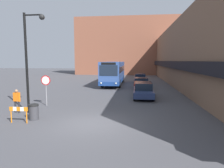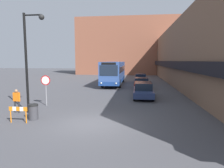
{
  "view_description": "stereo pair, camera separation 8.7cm",
  "coord_description": "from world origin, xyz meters",
  "px_view_note": "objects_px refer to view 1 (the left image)",
  "views": [
    {
      "loc": [
        2.44,
        -10.71,
        3.54
      ],
      "look_at": [
        0.13,
        8.88,
        1.24
      ],
      "focal_mm": 32.0,
      "sensor_mm": 36.0,
      "label": 1
    },
    {
      "loc": [
        2.53,
        -10.7,
        3.54
      ],
      "look_at": [
        0.13,
        8.88,
        1.24
      ],
      "focal_mm": 32.0,
      "sensor_mm": 36.0,
      "label": 2
    }
  ],
  "objects_px": {
    "parked_car_middle": "(141,83)",
    "parked_car_back": "(140,78)",
    "street_lamp": "(30,52)",
    "pedestrian": "(17,99)",
    "trash_bin": "(34,112)",
    "city_bus": "(114,72)",
    "parked_car_front": "(143,90)",
    "construction_barricade": "(19,112)",
    "stop_sign": "(46,84)"
  },
  "relations": [
    {
      "from": "trash_bin",
      "to": "construction_barricade",
      "type": "relative_size",
      "value": 0.86
    },
    {
      "from": "stop_sign",
      "to": "trash_bin",
      "type": "relative_size",
      "value": 2.53
    },
    {
      "from": "parked_car_back",
      "to": "trash_bin",
      "type": "relative_size",
      "value": 4.66
    },
    {
      "from": "city_bus",
      "to": "parked_car_front",
      "type": "height_order",
      "value": "city_bus"
    },
    {
      "from": "parked_car_front",
      "to": "pedestrian",
      "type": "height_order",
      "value": "pedestrian"
    },
    {
      "from": "parked_car_front",
      "to": "trash_bin",
      "type": "bearing_deg",
      "value": -129.89
    },
    {
      "from": "parked_car_middle",
      "to": "parked_car_front",
      "type": "bearing_deg",
      "value": -90.0
    },
    {
      "from": "pedestrian",
      "to": "trash_bin",
      "type": "height_order",
      "value": "pedestrian"
    },
    {
      "from": "parked_car_front",
      "to": "pedestrian",
      "type": "distance_m",
      "value": 11.08
    },
    {
      "from": "parked_car_back",
      "to": "street_lamp",
      "type": "bearing_deg",
      "value": -111.24
    },
    {
      "from": "city_bus",
      "to": "pedestrian",
      "type": "xyz_separation_m",
      "value": [
        -4.77,
        -17.01,
        -0.87
      ]
    },
    {
      "from": "parked_car_front",
      "to": "city_bus",
      "type": "bearing_deg",
      "value": 111.36
    },
    {
      "from": "trash_bin",
      "to": "construction_barricade",
      "type": "height_order",
      "value": "trash_bin"
    },
    {
      "from": "trash_bin",
      "to": "street_lamp",
      "type": "bearing_deg",
      "value": 120.88
    },
    {
      "from": "stop_sign",
      "to": "trash_bin",
      "type": "xyz_separation_m",
      "value": [
        0.89,
        -3.66,
        -1.27
      ]
    },
    {
      "from": "construction_barricade",
      "to": "parked_car_front",
      "type": "bearing_deg",
      "value": 50.49
    },
    {
      "from": "construction_barricade",
      "to": "parked_car_middle",
      "type": "bearing_deg",
      "value": 64.88
    },
    {
      "from": "parked_car_front",
      "to": "construction_barricade",
      "type": "distance_m",
      "value": 11.54
    },
    {
      "from": "parked_car_front",
      "to": "stop_sign",
      "type": "distance_m",
      "value": 9.0
    },
    {
      "from": "parked_car_middle",
      "to": "construction_barricade",
      "type": "bearing_deg",
      "value": -115.12
    },
    {
      "from": "city_bus",
      "to": "stop_sign",
      "type": "distance_m",
      "value": 15.24
    },
    {
      "from": "parked_car_middle",
      "to": "trash_bin",
      "type": "bearing_deg",
      "value": -114.58
    },
    {
      "from": "city_bus",
      "to": "trash_bin",
      "type": "xyz_separation_m",
      "value": [
        -2.81,
        -18.45,
        -1.36
      ]
    },
    {
      "from": "stop_sign",
      "to": "trash_bin",
      "type": "bearing_deg",
      "value": -76.28
    },
    {
      "from": "street_lamp",
      "to": "pedestrian",
      "type": "bearing_deg",
      "value": -177.38
    },
    {
      "from": "trash_bin",
      "to": "parked_car_middle",
      "type": "bearing_deg",
      "value": 65.42
    },
    {
      "from": "parked_car_back",
      "to": "construction_barricade",
      "type": "height_order",
      "value": "parked_car_back"
    },
    {
      "from": "city_bus",
      "to": "parked_car_middle",
      "type": "xyz_separation_m",
      "value": [
        4.02,
        -3.52,
        -1.15
      ]
    },
    {
      "from": "parked_car_front",
      "to": "parked_car_middle",
      "type": "bearing_deg",
      "value": 90.0
    },
    {
      "from": "trash_bin",
      "to": "construction_barricade",
      "type": "distance_m",
      "value": 0.91
    },
    {
      "from": "pedestrian",
      "to": "construction_barricade",
      "type": "relative_size",
      "value": 1.47
    },
    {
      "from": "stop_sign",
      "to": "pedestrian",
      "type": "bearing_deg",
      "value": -115.62
    },
    {
      "from": "parked_car_front",
      "to": "trash_bin",
      "type": "height_order",
      "value": "parked_car_front"
    },
    {
      "from": "city_bus",
      "to": "parked_car_back",
      "type": "xyz_separation_m",
      "value": [
        4.02,
        2.88,
        -1.12
      ]
    },
    {
      "from": "city_bus",
      "to": "stop_sign",
      "type": "relative_size",
      "value": 4.74
    },
    {
      "from": "street_lamp",
      "to": "construction_barricade",
      "type": "xyz_separation_m",
      "value": [
        0.37,
        -2.21,
        -3.42
      ]
    },
    {
      "from": "parked_car_middle",
      "to": "street_lamp",
      "type": "xyz_separation_m",
      "value": [
        -7.71,
        -13.44,
        3.4
      ]
    },
    {
      "from": "parked_car_middle",
      "to": "parked_car_back",
      "type": "height_order",
      "value": "parked_car_back"
    },
    {
      "from": "parked_car_middle",
      "to": "city_bus",
      "type": "bearing_deg",
      "value": 138.77
    },
    {
      "from": "city_bus",
      "to": "street_lamp",
      "type": "relative_size",
      "value": 1.72
    },
    {
      "from": "stop_sign",
      "to": "street_lamp",
      "type": "height_order",
      "value": "street_lamp"
    },
    {
      "from": "city_bus",
      "to": "trash_bin",
      "type": "distance_m",
      "value": 18.71
    },
    {
      "from": "parked_car_back",
      "to": "stop_sign",
      "type": "bearing_deg",
      "value": -113.62
    },
    {
      "from": "trash_bin",
      "to": "construction_barricade",
      "type": "xyz_separation_m",
      "value": [
        -0.51,
        -0.73,
        0.19
      ]
    },
    {
      "from": "parked_car_middle",
      "to": "stop_sign",
      "type": "xyz_separation_m",
      "value": [
        -7.72,
        -11.26,
        1.06
      ]
    },
    {
      "from": "pedestrian",
      "to": "parked_car_front",
      "type": "bearing_deg",
      "value": 42.08
    },
    {
      "from": "parked_car_back",
      "to": "construction_barricade",
      "type": "bearing_deg",
      "value": -108.41
    },
    {
      "from": "parked_car_middle",
      "to": "street_lamp",
      "type": "bearing_deg",
      "value": -119.85
    },
    {
      "from": "city_bus",
      "to": "parked_car_back",
      "type": "distance_m",
      "value": 5.07
    },
    {
      "from": "parked_car_front",
      "to": "pedestrian",
      "type": "relative_size",
      "value": 2.91
    }
  ]
}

